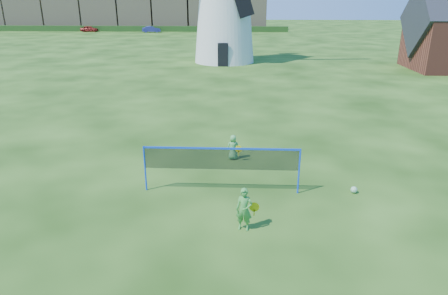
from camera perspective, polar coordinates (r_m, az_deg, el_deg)
ground at (r=13.06m, az=-0.99°, el=-6.93°), size 220.00×220.00×0.00m
badminton_net at (r=12.90m, az=-0.37°, el=-1.72°), size 5.05×0.05×1.55m
player_girl at (r=11.05m, az=2.88°, el=-8.77°), size 0.67×0.38×1.24m
player_boy at (r=15.79m, az=1.31°, el=0.04°), size 0.61×0.41×0.99m
play_ball at (r=13.90m, az=17.94°, el=-5.72°), size 0.22×0.22×0.22m
terraced_houses at (r=87.14m, az=-14.52°, el=18.56°), size 57.37×8.40×8.19m
hedge at (r=81.02m, az=-14.23°, el=16.02°), size 62.00×0.80×1.00m
car_left at (r=81.51m, az=-18.55°, el=15.66°), size 3.24×1.39×1.09m
car_right at (r=77.59m, az=-10.26°, el=16.16°), size 3.47×1.79×1.09m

